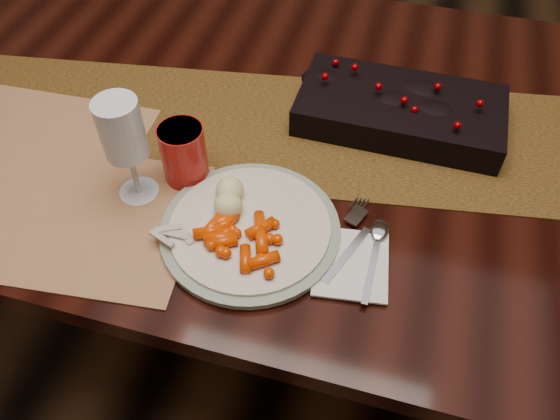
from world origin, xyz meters
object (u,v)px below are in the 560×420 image
(centerpiece, at_px, (401,106))
(baby_carrots, at_px, (239,239))
(napkin, at_px, (351,264))
(red_cup, at_px, (184,153))
(dining_table, at_px, (297,238))
(turkey_shreds, at_px, (174,236))
(placemat_main, at_px, (76,216))
(dinner_plate, at_px, (250,228))
(mashed_potatoes, at_px, (229,196))
(wine_glass, at_px, (128,151))

(centerpiece, relative_size, baby_carrots, 3.27)
(napkin, relative_size, red_cup, 1.23)
(centerpiece, bearing_deg, dining_table, -167.15)
(baby_carrots, bearing_deg, dining_table, 87.18)
(dining_table, relative_size, napkin, 13.86)
(napkin, bearing_deg, baby_carrots, 178.35)
(dining_table, relative_size, turkey_shreds, 25.18)
(placemat_main, relative_size, dinner_plate, 1.39)
(centerpiece, bearing_deg, mashed_potatoes, -128.12)
(dining_table, xyz_separation_m, baby_carrots, (-0.02, -0.33, 0.40))
(dinner_plate, distance_m, baby_carrots, 0.04)
(mashed_potatoes, distance_m, wine_glass, 0.17)
(baby_carrots, height_order, red_cup, red_cup)
(centerpiece, distance_m, wine_glass, 0.50)
(dining_table, height_order, mashed_potatoes, mashed_potatoes)
(napkin, bearing_deg, mashed_potatoes, 158.78)
(mashed_potatoes, relative_size, turkey_shreds, 1.17)
(placemat_main, height_order, mashed_potatoes, mashed_potatoes)
(mashed_potatoes, height_order, red_cup, red_cup)
(napkin, bearing_deg, placemat_main, 175.47)
(red_cup, distance_m, wine_glass, 0.10)
(dining_table, bearing_deg, red_cup, -127.54)
(centerpiece, bearing_deg, turkey_shreds, -127.27)
(dinner_plate, bearing_deg, placemat_main, -171.29)
(centerpiece, distance_m, red_cup, 0.41)
(centerpiece, xyz_separation_m, dinner_plate, (-0.19, -0.33, -0.03))
(centerpiece, height_order, mashed_potatoes, centerpiece)
(centerpiece, distance_m, napkin, 0.35)
(dinner_plate, xyz_separation_m, napkin, (0.17, -0.02, -0.01))
(dining_table, relative_size, wine_glass, 9.31)
(placemat_main, bearing_deg, wine_glass, 38.60)
(centerpiece, relative_size, mashed_potatoes, 4.51)
(turkey_shreds, distance_m, red_cup, 0.15)
(baby_carrots, relative_size, turkey_shreds, 1.62)
(mashed_potatoes, height_order, turkey_shreds, mashed_potatoes)
(placemat_main, distance_m, dinner_plate, 0.29)
(baby_carrots, bearing_deg, red_cup, 137.36)
(napkin, bearing_deg, centerpiece, 78.59)
(dining_table, xyz_separation_m, centerpiece, (0.18, 0.04, 0.42))
(napkin, height_order, wine_glass, wine_glass)
(turkey_shreds, bearing_deg, napkin, 7.83)
(dining_table, distance_m, red_cup, 0.50)
(centerpiece, xyz_separation_m, placemat_main, (-0.48, -0.38, -0.04))
(mashed_potatoes, bearing_deg, turkey_shreds, -124.23)
(turkey_shreds, bearing_deg, red_cup, 104.76)
(centerpiece, xyz_separation_m, napkin, (-0.02, -0.35, -0.03))
(placemat_main, xyz_separation_m, mashed_potatoes, (0.24, 0.08, 0.04))
(placemat_main, distance_m, turkey_shreds, 0.19)
(baby_carrots, height_order, napkin, baby_carrots)
(centerpiece, bearing_deg, dinner_plate, -119.94)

